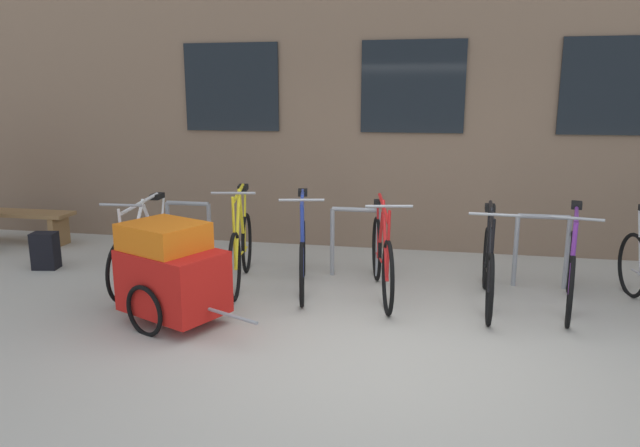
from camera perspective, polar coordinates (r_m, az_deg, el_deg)
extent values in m
plane|color=#B2ADA0|center=(4.87, 6.71, -12.15)|extent=(42.00, 42.00, 0.00)
cube|color=#7A604C|center=(10.63, 9.96, 19.33)|extent=(28.00, 5.83, 6.66)
cube|color=black|center=(8.07, -8.67, 13.06)|extent=(1.30, 0.04, 1.15)
cube|color=black|center=(7.61, 9.07, 13.09)|extent=(1.30, 0.04, 1.15)
cube|color=black|center=(7.89, 27.16, 11.88)|extent=(1.30, 0.04, 1.15)
cylinder|color=gray|center=(7.23, -14.60, -1.03)|extent=(0.05, 0.05, 0.78)
cylinder|color=gray|center=(7.02, -10.76, -1.24)|extent=(0.05, 0.05, 0.78)
cylinder|color=gray|center=(7.04, -12.86, 1.94)|extent=(0.52, 0.05, 0.05)
cylinder|color=gray|center=(6.62, 1.21, -1.84)|extent=(0.05, 0.05, 0.78)
cylinder|color=gray|center=(6.56, 5.71, -2.05)|extent=(0.05, 0.05, 0.78)
cylinder|color=gray|center=(6.50, 3.49, 1.37)|extent=(0.52, 0.05, 0.05)
cylinder|color=gray|center=(6.59, 18.61, -2.57)|extent=(0.05, 0.05, 0.78)
cylinder|color=gray|center=(6.69, 23.05, -2.72)|extent=(0.05, 0.05, 0.78)
cylinder|color=gray|center=(6.55, 21.10, 0.63)|extent=(0.52, 0.05, 0.05)
torus|color=black|center=(6.86, -7.21, -1.91)|extent=(0.17, 0.70, 0.71)
torus|color=black|center=(5.94, -8.35, -4.20)|extent=(0.17, 0.70, 0.71)
cylinder|color=yellow|center=(6.11, -8.09, -0.51)|extent=(0.12, 0.46, 0.78)
cylinder|color=yellow|center=(6.47, -7.64, -0.04)|extent=(0.10, 0.33, 0.72)
cylinder|color=yellow|center=(6.19, -8.00, 2.98)|extent=(0.18, 0.73, 0.10)
cylinder|color=yellow|center=(6.64, -7.46, -2.63)|extent=(0.12, 0.48, 0.07)
cylinder|color=yellow|center=(6.70, -7.38, 0.61)|extent=(0.06, 0.20, 0.66)
cylinder|color=yellow|center=(5.88, -8.43, -0.80)|extent=(0.04, 0.08, 0.72)
cube|color=black|center=(6.55, -7.56, 3.51)|extent=(0.14, 0.22, 0.06)
cylinder|color=gray|center=(5.83, -8.51, 2.97)|extent=(0.44, 0.11, 0.03)
torus|color=black|center=(6.79, 28.30, -3.63)|extent=(0.11, 0.67, 0.67)
cylinder|color=#B7B7BC|center=(6.64, 28.86, -1.37)|extent=(0.04, 0.20, 0.60)
torus|color=black|center=(6.55, 5.58, -2.47)|extent=(0.18, 0.72, 0.72)
torus|color=black|center=(5.54, 6.66, -5.29)|extent=(0.18, 0.72, 0.72)
cylinder|color=red|center=(5.74, 6.40, -1.58)|extent=(0.14, 0.51, 0.72)
cylinder|color=red|center=(6.15, 5.95, -1.21)|extent=(0.11, 0.38, 0.59)
cylinder|color=red|center=(5.85, 6.27, 1.55)|extent=(0.20, 0.83, 0.16)
cylinder|color=red|center=(6.31, 5.81, -3.31)|extent=(0.13, 0.53, 0.08)
cylinder|color=red|center=(6.41, 5.71, -0.43)|extent=(0.06, 0.20, 0.53)
cylinder|color=red|center=(5.48, 6.72, -1.99)|extent=(0.04, 0.08, 0.65)
cube|color=black|center=(6.26, 5.85, 1.97)|extent=(0.14, 0.22, 0.06)
cylinder|color=gray|center=(5.42, 6.78, 1.69)|extent=(0.44, 0.11, 0.03)
torus|color=black|center=(6.66, 23.37, -3.49)|extent=(0.18, 0.65, 0.66)
torus|color=black|center=(5.68, 23.32, -6.14)|extent=(0.18, 0.65, 0.66)
cylinder|color=#722D99|center=(5.87, 23.58, -2.62)|extent=(0.14, 0.49, 0.69)
cylinder|color=#722D99|center=(6.26, 23.58, -1.82)|extent=(0.11, 0.36, 0.67)
cylinder|color=#722D99|center=(5.96, 23.85, 0.82)|extent=(0.20, 0.79, 0.05)
cylinder|color=#722D99|center=(6.42, 23.35, -4.27)|extent=(0.13, 0.51, 0.07)
cylinder|color=#722D99|center=(6.50, 23.60, -1.10)|extent=(0.07, 0.20, 0.62)
cylinder|color=#722D99|center=(5.62, 23.60, -3.02)|extent=(0.04, 0.08, 0.63)
cube|color=black|center=(6.35, 23.86, 1.66)|extent=(0.14, 0.22, 0.06)
cylinder|color=gray|center=(5.57, 23.90, 0.45)|extent=(0.44, 0.12, 0.03)
torus|color=black|center=(6.68, -1.64, -2.46)|extent=(0.17, 0.64, 0.65)
torus|color=black|center=(5.73, -1.79, -4.99)|extent=(0.17, 0.64, 0.65)
cylinder|color=#233893|center=(5.91, -1.76, -1.16)|extent=(0.13, 0.47, 0.77)
cylinder|color=#233893|center=(6.28, -1.70, -0.58)|extent=(0.11, 0.35, 0.71)
cylinder|color=#233893|center=(5.99, -1.76, 2.43)|extent=(0.19, 0.75, 0.09)
cylinder|color=#233893|center=(6.45, -1.67, -3.21)|extent=(0.13, 0.49, 0.07)
cylinder|color=#233893|center=(6.52, -1.67, 0.11)|extent=(0.07, 0.20, 0.66)
cylinder|color=#233893|center=(5.66, -1.81, -1.52)|extent=(0.04, 0.08, 0.70)
cube|color=black|center=(6.36, -1.70, 3.06)|extent=(0.14, 0.22, 0.06)
cylinder|color=gray|center=(5.61, -1.83, 2.32)|extent=(0.44, 0.12, 0.03)
torus|color=black|center=(7.10, -14.81, -1.93)|extent=(0.07, 0.66, 0.66)
torus|color=black|center=(6.15, -18.74, -4.37)|extent=(0.07, 0.66, 0.66)
cylinder|color=silver|center=(6.34, -17.72, -1.12)|extent=(0.06, 0.52, 0.69)
cylinder|color=silver|center=(6.72, -16.13, -0.52)|extent=(0.05, 0.39, 0.63)
cylinder|color=silver|center=(6.43, -17.21, 1.92)|extent=(0.08, 0.86, 0.09)
cylinder|color=silver|center=(6.86, -15.68, -2.66)|extent=(0.05, 0.54, 0.07)
cylinder|color=silver|center=(6.95, -15.23, 0.17)|extent=(0.03, 0.20, 0.58)
cylinder|color=silver|center=(6.10, -18.84, -1.49)|extent=(0.03, 0.08, 0.63)
cube|color=black|center=(6.82, -15.68, 2.59)|extent=(0.11, 0.20, 0.06)
cylinder|color=gray|center=(6.05, -18.96, 1.72)|extent=(0.44, 0.05, 0.03)
torus|color=black|center=(6.49, 15.97, -3.29)|extent=(0.07, 0.67, 0.67)
torus|color=black|center=(5.49, 16.30, -6.20)|extent=(0.07, 0.67, 0.67)
cylinder|color=black|center=(5.68, 16.38, -2.42)|extent=(0.06, 0.51, 0.71)
cylinder|color=black|center=(6.09, 16.21, -1.87)|extent=(0.05, 0.38, 0.62)
cylinder|color=black|center=(5.78, 16.50, 0.90)|extent=(0.08, 0.83, 0.13)
cylinder|color=black|center=(6.25, 16.03, -4.14)|extent=(0.05, 0.53, 0.07)
cylinder|color=black|center=(6.34, 16.14, -1.09)|extent=(0.03, 0.20, 0.56)
cylinder|color=black|center=(5.42, 16.50, -2.87)|extent=(0.03, 0.08, 0.65)
cube|color=black|center=(6.19, 16.34, 1.49)|extent=(0.11, 0.20, 0.06)
cylinder|color=gray|center=(5.36, 16.72, 0.84)|extent=(0.44, 0.05, 0.03)
cube|color=red|center=(5.40, -14.21, -5.47)|extent=(1.07, 0.92, 0.56)
cube|color=orange|center=(5.36, -15.06, -1.21)|extent=(0.85, 0.80, 0.24)
torus|color=black|center=(5.66, -11.56, -6.47)|extent=(0.44, 0.23, 0.46)
torus|color=black|center=(5.26, -16.87, -8.22)|extent=(0.44, 0.23, 0.46)
cylinder|color=gray|center=(4.95, -8.60, -8.95)|extent=(0.51, 0.26, 0.03)
cube|color=olive|center=(9.06, -27.61, 0.91)|extent=(1.58, 0.40, 0.05)
cube|color=olive|center=(8.73, -24.20, -0.70)|extent=(0.08, 0.36, 0.41)
cube|color=black|center=(7.64, -25.33, -2.42)|extent=(0.31, 0.25, 0.44)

